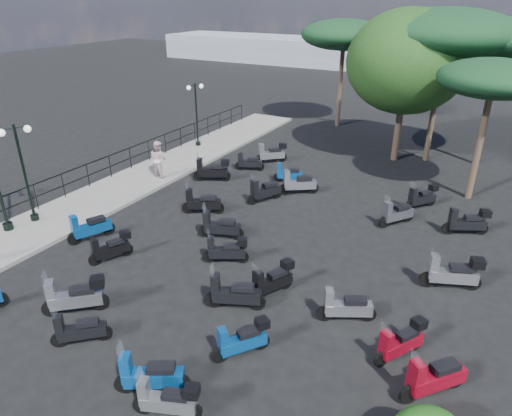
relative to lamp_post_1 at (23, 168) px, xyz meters
The scene contains 37 objects.
ground 7.55m from the lamp_post_1, 10.81° to the left, with size 120.00×120.00×0.00m, color black.
sidewalk 4.93m from the lamp_post_1, 82.76° to the left, with size 3.00×30.00×0.15m, color #615E5C.
railing 4.45m from the lamp_post_1, 100.23° to the left, with size 0.04×26.04×1.10m.
lamp_post_1 is the anchor object (origin of this frame).
lamp_post_2 11.04m from the lamp_post_1, 90.41° to the left, with size 0.56×0.99×3.58m.
pedestrian_far 6.34m from the lamp_post_1, 78.87° to the left, with size 0.86×0.67×1.76m, color beige.
scooter_2 3.47m from the lamp_post_1, ahead, with size 0.88×1.66×1.40m.
scooter_3 6.80m from the lamp_post_1, 36.81° to the left, with size 1.58×0.97×1.38m.
scooter_4 8.15m from the lamp_post_1, 63.09° to the left, with size 1.67×1.02×1.44m.
scooter_5 11.99m from the lamp_post_1, 65.75° to the left, with size 1.37×1.28×1.36m.
scooter_6 8.21m from the lamp_post_1, 29.37° to the right, with size 1.19×1.10×1.22m.
scooter_7 6.86m from the lamp_post_1, 27.63° to the right, with size 1.48×1.35×1.45m.
scooter_8 5.04m from the lamp_post_1, ahead, with size 0.84×1.43×1.22m.
scooter_9 8.44m from the lamp_post_1, ahead, with size 1.42×0.90×1.24m.
scooter_10 9.47m from the lamp_post_1, 42.12° to the left, with size 0.98×1.61×1.40m.
scooter_11 10.39m from the lamp_post_1, 64.49° to the left, with size 1.42×0.76×1.20m.
scooter_13 10.67m from the lamp_post_1, 23.88° to the right, with size 1.55×1.00×1.38m.
scooter_14 11.20m from the lamp_post_1, 11.67° to the right, with size 1.05×1.33×1.24m.
scooter_15 7.70m from the lamp_post_1, 19.86° to the left, with size 1.64×0.79×1.35m.
scooter_16 11.12m from the lamp_post_1, 44.45° to the left, with size 1.56×1.15×1.45m.
scooter_17 11.26m from the lamp_post_1, 51.83° to the left, with size 1.45×0.75×1.21m.
scooter_19 11.49m from the lamp_post_1, 23.78° to the right, with size 1.46×0.77×1.22m.
scooter_20 9.84m from the lamp_post_1, ahead, with size 1.66×0.90×1.41m.
scooter_21 10.47m from the lamp_post_1, ahead, with size 0.87×1.53×1.30m.
scooter_22 14.27m from the lamp_post_1, 28.68° to the left, with size 1.07×1.45×1.35m.
scooter_23 15.82m from the lamp_post_1, 34.36° to the left, with size 1.08×1.35×1.26m.
scooter_25 15.33m from the lamp_post_1, ahead, with size 1.25×1.44×1.43m.
scooter_26 14.39m from the lamp_post_1, ahead, with size 0.97×1.42×1.26m.
scooter_27 12.75m from the lamp_post_1, ahead, with size 1.50×0.92×1.31m.
scooter_28 15.40m from the lamp_post_1, 12.58° to the left, with size 1.74×0.92×1.45m.
scooter_29 16.68m from the lamp_post_1, 26.05° to the left, with size 1.56×0.96×1.35m.
broadleaf_tree 18.10m from the lamp_post_1, 54.17° to the left, with size 6.01×6.01×7.68m.
pine_0 19.85m from the lamp_post_1, 51.91° to the left, with size 6.87×6.87×7.67m.
pine_1 21.88m from the lamp_post_1, 47.91° to the left, with size 5.37×5.37×7.24m.
pine_2 20.68m from the lamp_post_1, 74.85° to the left, with size 5.44×5.44×6.79m.
pine_3 18.51m from the lamp_post_1, 37.01° to the left, with size 4.39×4.39×5.94m.
distant_hills 46.89m from the lamp_post_1, 81.35° to the left, with size 70.00×8.00×3.00m, color gray.
Camera 1 is at (8.35, -11.08, 8.26)m, focal length 32.00 mm.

